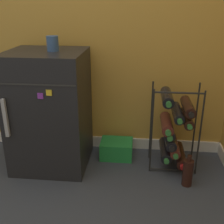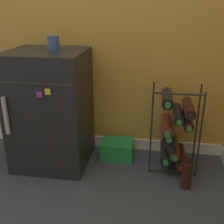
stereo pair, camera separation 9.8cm
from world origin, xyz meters
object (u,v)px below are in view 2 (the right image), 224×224
soda_box (117,149)px  fridge_top_cup (54,43)px  loose_bottle_floor (186,175)px  mini_fridge (51,110)px  wine_rack (174,131)px

soda_box → fridge_top_cup: 0.93m
fridge_top_cup → loose_bottle_floor: (0.91, -0.20, -0.79)m
mini_fridge → fridge_top_cup: fridge_top_cup is taller
mini_fridge → wine_rack: (0.88, 0.04, -0.12)m
wine_rack → loose_bottle_floor: bearing=-69.5°
mini_fridge → fridge_top_cup: (0.06, 0.01, 0.47)m
wine_rack → fridge_top_cup: fridge_top_cup is taller
loose_bottle_floor → wine_rack: bearing=110.5°
mini_fridge → loose_bottle_floor: (0.97, -0.19, -0.32)m
mini_fridge → loose_bottle_floor: size_ratio=3.76×
mini_fridge → soda_box: size_ratio=3.42×
mini_fridge → fridge_top_cup: 0.47m
soda_box → loose_bottle_floor: loose_bottle_floor is taller
wine_rack → loose_bottle_floor: wine_rack is taller
mini_fridge → wine_rack: size_ratio=1.36×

